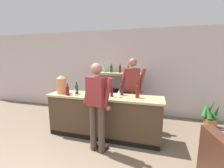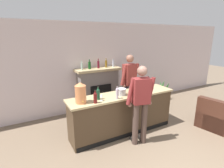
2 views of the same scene
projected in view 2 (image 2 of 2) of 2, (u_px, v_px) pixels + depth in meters
wall_back_panel at (93, 67)px, 5.56m from camera, size 12.00×0.07×2.75m
bar_counter at (123, 113)px, 4.30m from camera, size 2.69×0.63×1.00m
fireplace_stone at (98, 89)px, 5.53m from camera, size 1.40×0.52×1.68m
armchair_black at (219, 118)px, 4.53m from camera, size 1.05×1.07×0.83m
potted_plant_corner at (164, 92)px, 6.59m from camera, size 0.45×0.45×0.74m
person_customer at (141, 102)px, 3.71m from camera, size 0.64×0.37×1.76m
person_bartender at (129, 84)px, 4.92m from camera, size 0.65×0.35×1.85m
copper_dispenser at (81, 93)px, 3.57m from camera, size 0.23×0.27×0.44m
ice_bucket_steel at (121, 92)px, 4.09m from camera, size 0.23×0.23×0.15m
wine_bottle_rose_blush at (131, 88)px, 4.20m from camera, size 0.06×0.06×0.27m
wine_bottle_burgundy_dark at (133, 84)px, 4.44m from camera, size 0.08×0.08×0.34m
wine_bottle_chardonnay_pale at (148, 84)px, 4.50m from camera, size 0.08×0.08×0.35m
wine_bottle_port_short at (98, 94)px, 3.79m from camera, size 0.08×0.08×0.29m
wine_bottle_merlot_tall at (95, 97)px, 3.59m from camera, size 0.08×0.08×0.28m
wine_bottle_cabernet_heavy at (117, 93)px, 3.83m from camera, size 0.07×0.07×0.31m
wine_glass_front_right at (102, 96)px, 3.71m from camera, size 0.07×0.07×0.16m
wine_glass_mid_counter at (138, 88)px, 4.26m from camera, size 0.09×0.09×0.17m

